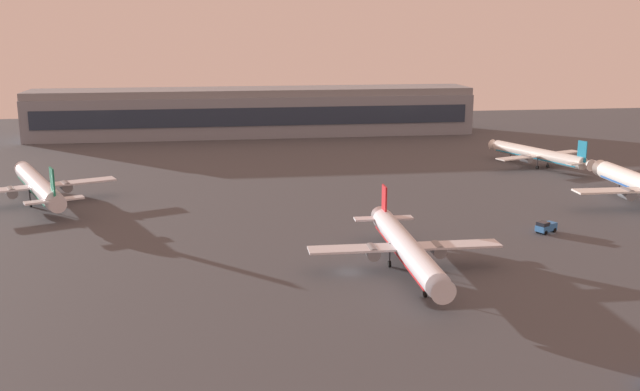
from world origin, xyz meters
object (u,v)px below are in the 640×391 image
at_px(airplane_taxiway_distant, 38,185).
at_px(cargo_loader, 546,227).
at_px(airplane_mid_apron, 406,247).
at_px(airplane_near_gate, 538,155).

relative_size(airplane_taxiway_distant, cargo_loader, 8.73).
relative_size(airplane_mid_apron, cargo_loader, 8.63).
xyz_separation_m(airplane_taxiway_distant, airplane_near_gate, (125.11, 22.73, -0.53)).
height_order(airplane_taxiway_distant, cargo_loader, airplane_taxiway_distant).
bearing_deg(airplane_mid_apron, airplane_near_gate, -126.01).
bearing_deg(airplane_mid_apron, cargo_loader, -151.24).
height_order(airplane_mid_apron, cargo_loader, airplane_mid_apron).
bearing_deg(airplane_taxiway_distant, airplane_near_gate, -12.11).
bearing_deg(airplane_taxiway_distant, airplane_mid_apron, -61.26).
distance_m(airplane_mid_apron, airplane_taxiway_distant, 86.20).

